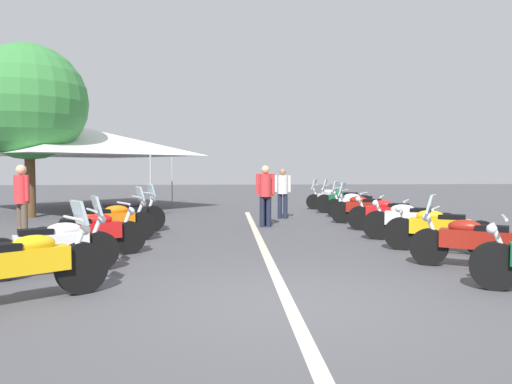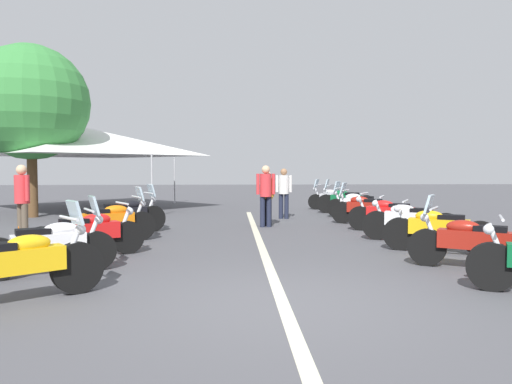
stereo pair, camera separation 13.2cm
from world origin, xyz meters
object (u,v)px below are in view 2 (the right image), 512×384
(motorcycle_left_row_3, at_px, (109,221))
(motorcycle_right_row_8, at_px, (333,198))
(bystander_2, at_px, (284,189))
(motorcycle_left_row_0, at_px, (16,264))
(traffic_cone_1, at_px, (19,244))
(motorcycle_right_row_7, at_px, (345,200))
(bystander_3, at_px, (267,194))
(motorcycle_right_row_2, at_px, (438,229))
(motorcycle_left_row_1, at_px, (51,245))
(motorcycle_left_row_4, at_px, (125,215))
(bystander_1, at_px, (266,191))
(motorcycle_right_row_4, at_px, (389,214))
(motorcycle_left_row_2, at_px, (88,233))
(roadside_tree_0, at_px, (31,103))
(motorcycle_right_row_6, at_px, (358,204))
(event_tent, at_px, (83,141))
(bystander_0, at_px, (22,196))
(motorcycle_right_row_1, at_px, (473,242))
(motorcycle_right_row_3, at_px, (410,221))
(motorcycle_right_row_5, at_px, (364,208))

(motorcycle_left_row_3, relative_size, motorcycle_right_row_8, 1.02)
(bystander_2, bearing_deg, motorcycle_left_row_0, 169.58)
(traffic_cone_1, bearing_deg, motorcycle_left_row_0, -157.35)
(motorcycle_right_row_7, relative_size, bystander_3, 1.28)
(motorcycle_left_row_3, height_order, bystander_2, bystander_2)
(motorcycle_right_row_2, xyz_separation_m, bystander_2, (6.33, 2.32, 0.48))
(motorcycle_left_row_1, height_order, traffic_cone_1, motorcycle_left_row_1)
(motorcycle_left_row_4, bearing_deg, bystander_1, -11.56)
(motorcycle_right_row_4, xyz_separation_m, motorcycle_right_row_7, (4.94, -0.02, 0.02))
(motorcycle_left_row_2, height_order, motorcycle_right_row_4, motorcycle_right_row_4)
(traffic_cone_1, bearing_deg, roadside_tree_0, 20.15)
(motorcycle_right_row_4, height_order, motorcycle_right_row_6, motorcycle_right_row_6)
(bystander_3, height_order, event_tent, event_tent)
(motorcycle_left_row_0, height_order, roadside_tree_0, roadside_tree_0)
(bystander_0, xyz_separation_m, roadside_tree_0, (5.25, 1.88, 2.76))
(motorcycle_right_row_2, distance_m, motorcycle_right_row_4, 2.99)
(motorcycle_right_row_8, bearing_deg, motorcycle_right_row_7, 121.02)
(motorcycle_left_row_0, height_order, event_tent, event_tent)
(motorcycle_left_row_3, relative_size, bystander_1, 1.15)
(motorcycle_left_row_4, height_order, motorcycle_right_row_1, motorcycle_left_row_4)
(roadside_tree_0, bearing_deg, motorcycle_left_row_3, -145.25)
(motorcycle_left_row_2, distance_m, motorcycle_right_row_3, 6.80)
(motorcycle_left_row_1, height_order, motorcycle_right_row_1, motorcycle_left_row_1)
(motorcycle_right_row_8, xyz_separation_m, bystander_0, (-7.41, 8.62, 0.55))
(motorcycle_left_row_0, distance_m, roadside_tree_0, 11.58)
(motorcycle_right_row_3, height_order, motorcycle_right_row_6, motorcycle_right_row_6)
(bystander_2, distance_m, roadside_tree_0, 8.75)
(motorcycle_left_row_2, bearing_deg, motorcycle_right_row_6, 11.82)
(motorcycle_right_row_3, distance_m, motorcycle_right_row_4, 1.55)
(roadside_tree_0, bearing_deg, motorcycle_right_row_2, -124.26)
(motorcycle_right_row_5, bearing_deg, roadside_tree_0, 14.95)
(bystander_2, bearing_deg, roadside_tree_0, 97.87)
(motorcycle_right_row_1, distance_m, motorcycle_right_row_7, 9.52)
(motorcycle_left_row_1, distance_m, motorcycle_left_row_4, 4.66)
(bystander_1, bearing_deg, motorcycle_right_row_6, -62.88)
(motorcycle_left_row_0, bearing_deg, motorcycle_right_row_2, -12.00)
(motorcycle_left_row_4, distance_m, roadside_tree_0, 6.58)
(motorcycle_left_row_3, bearing_deg, motorcycle_right_row_6, 7.43)
(motorcycle_left_row_4, distance_m, event_tent, 7.89)
(motorcycle_right_row_8, height_order, traffic_cone_1, motorcycle_right_row_8)
(bystander_1, bearing_deg, bystander_3, -18.84)
(motorcycle_left_row_0, xyz_separation_m, motorcycle_right_row_4, (6.17, -6.64, -0.02))
(motorcycle_right_row_2, distance_m, bystander_1, 5.21)
(motorcycle_left_row_2, relative_size, motorcycle_right_row_6, 1.02)
(motorcycle_right_row_4, bearing_deg, motorcycle_left_row_4, 30.29)
(motorcycle_left_row_3, bearing_deg, motorcycle_left_row_0, -116.44)
(motorcycle_right_row_3, xyz_separation_m, motorcycle_right_row_4, (1.55, -0.05, -0.01))
(bystander_0, height_order, bystander_2, bystander_0)
(motorcycle_right_row_7, height_order, bystander_1, bystander_1)
(motorcycle_right_row_6, bearing_deg, motorcycle_left_row_3, 68.48)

